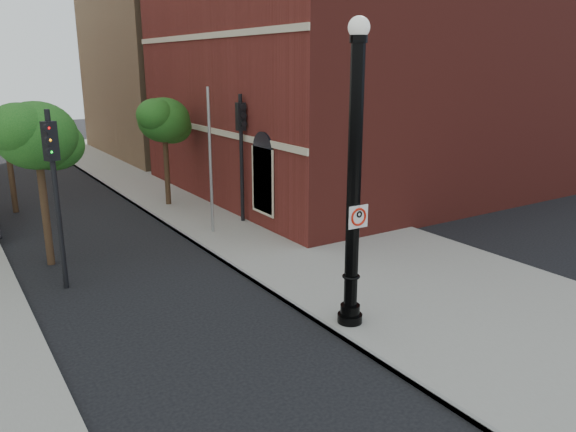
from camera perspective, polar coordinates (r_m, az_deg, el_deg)
ground at (r=12.59m, az=-1.26°, el=-15.18°), size 120.00×120.00×0.00m
sidewalk_right at (r=23.39m, az=-1.52°, el=-0.41°), size 8.00×60.00×0.12m
curb_edge at (r=21.69m, az=-10.49°, el=-1.90°), size 0.10×60.00×0.14m
brick_wall_building at (r=31.78m, az=10.56°, el=14.81°), size 22.30×16.30×12.50m
bg_building_tan_b at (r=44.85m, az=-4.01°, el=16.04°), size 22.00×14.00×14.00m
lamppost at (r=13.28m, az=6.69°, el=2.23°), size 0.62×0.62×7.38m
no_parking_sign at (r=13.27m, az=7.16°, el=-0.06°), size 0.55×0.07×0.55m
traffic_signal_left at (r=16.91m, az=-22.73°, el=4.25°), size 0.42×0.46×5.18m
traffic_signal_right at (r=22.46m, az=-4.77°, el=7.91°), size 0.34×0.43×5.23m
utility_pole at (r=21.22m, az=-7.88°, el=5.36°), size 0.11×0.11×5.56m
street_tree_a at (r=19.20m, az=-24.11°, el=7.32°), size 2.93×2.65×5.27m
street_tree_b at (r=27.07m, az=-26.74°, el=7.88°), size 2.57×2.32×4.63m
street_tree_c at (r=25.82m, az=-12.45°, el=9.38°), size 2.74×2.47×4.93m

